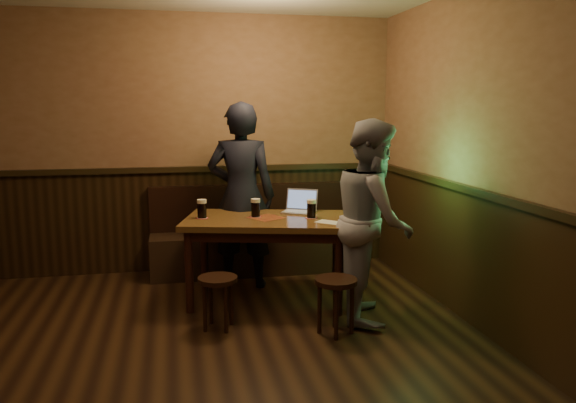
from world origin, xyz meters
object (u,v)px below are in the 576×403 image
(bench, at_px, (252,243))
(laptop, at_px, (300,206))
(person_suit, at_px, (241,196))
(person_grey, at_px, (373,220))
(pub_table, at_px, (267,229))
(pint_mid, at_px, (256,208))
(stool_left, at_px, (218,287))
(pint_left, at_px, (202,209))
(stool_right, at_px, (336,290))
(pint_right, at_px, (311,209))

(bench, height_order, laptop, laptop)
(person_suit, distance_m, person_grey, 1.47)
(pub_table, bearing_deg, pint_mid, 163.34)
(pint_mid, height_order, laptop, laptop)
(bench, xyz_separation_m, pub_table, (0.00, -0.99, 0.38))
(stool_left, height_order, laptop, laptop)
(pub_table, height_order, pint_left, pint_left)
(stool_left, bearing_deg, person_suit, 72.79)
(pint_left, distance_m, person_suit, 0.58)
(stool_right, distance_m, pint_mid, 1.18)
(bench, xyz_separation_m, stool_right, (0.41, -1.87, 0.06))
(stool_left, xyz_separation_m, pint_mid, (0.41, 0.64, 0.53))
(bench, xyz_separation_m, pint_left, (-0.58, -0.89, 0.57))
(pint_left, xyz_separation_m, pint_mid, (0.49, -0.04, -0.00))
(pub_table, relative_size, laptop, 4.24)
(pint_left, bearing_deg, pint_mid, -5.24)
(pub_table, height_order, pint_right, pint_right)
(pint_left, bearing_deg, laptop, 6.28)
(stool_right, relative_size, pint_mid, 2.63)
(stool_right, height_order, laptop, laptop)
(pub_table, bearing_deg, person_suit, 123.05)
(bench, bearing_deg, person_grey, -62.13)
(pint_right, xyz_separation_m, person_suit, (-0.57, 0.60, 0.05))
(stool_right, bearing_deg, pint_right, 90.69)
(laptop, xyz_separation_m, person_grey, (0.46, -0.78, 0.00))
(stool_right, distance_m, pint_right, 0.94)
(pint_left, xyz_separation_m, person_grey, (1.41, -0.67, -0.03))
(bench, distance_m, person_grey, 1.85)
(bench, relative_size, stool_right, 4.79)
(pint_right, xyz_separation_m, laptop, (-0.04, 0.30, -0.03))
(bench, bearing_deg, stool_right, -77.64)
(person_suit, xyz_separation_m, person_grey, (0.99, -1.08, -0.07))
(laptop, distance_m, person_suit, 0.62)
(bench, height_order, pint_mid, pint_mid)
(bench, height_order, stool_left, bench)
(stool_left, height_order, person_grey, person_grey)
(pub_table, relative_size, stool_left, 3.77)
(stool_left, relative_size, laptop, 1.13)
(pint_right, bearing_deg, stool_right, -89.31)
(laptop, bearing_deg, person_grey, -30.21)
(pint_mid, bearing_deg, pint_right, -17.31)
(laptop, xyz_separation_m, person_suit, (-0.53, 0.30, 0.08))
(bench, bearing_deg, pint_mid, -95.67)
(stool_left, bearing_deg, laptop, 42.08)
(pint_right, relative_size, person_grey, 0.10)
(pub_table, height_order, person_suit, person_suit)
(pub_table, distance_m, person_suit, 0.58)
(stool_left, relative_size, person_suit, 0.24)
(laptop, bearing_deg, stool_right, -58.52)
(pub_table, xyz_separation_m, pint_right, (0.40, -0.10, 0.19))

